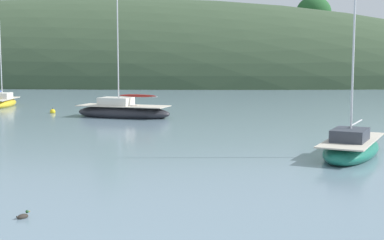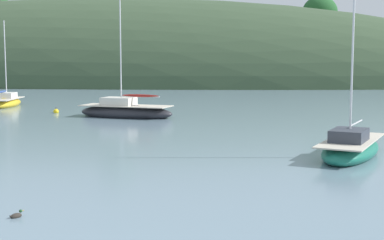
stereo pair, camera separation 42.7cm
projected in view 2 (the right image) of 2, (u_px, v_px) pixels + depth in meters
name	position (u px, v px, depth m)	size (l,w,h in m)	color
far_shoreline_hill	(92.00, 83.00, 97.33)	(150.00, 36.00, 32.86)	#384C33
sailboat_grey_yawl	(351.00, 148.00, 24.89)	(4.36, 6.77, 8.45)	#196B56
sailboat_yellow_far	(125.00, 111.00, 41.73)	(7.86, 4.13, 9.20)	#232328
sailboat_white_near	(6.00, 102.00, 51.12)	(2.78, 6.30, 8.12)	gold
mooring_buoy_outer	(56.00, 111.00, 44.95)	(0.44, 0.44, 0.54)	yellow
duck_trailing	(16.00, 216.00, 15.40)	(0.34, 0.39, 0.24)	#2D2823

